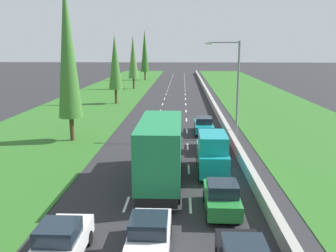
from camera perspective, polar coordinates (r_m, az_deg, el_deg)
name	(u,v)px	position (r m, az deg, el deg)	size (l,w,h in m)	color
ground_plane	(175,96)	(64.05, 1.16, 4.63)	(300.00, 300.00, 0.00)	#28282B
grass_verge_left	(104,96)	(65.53, -10.01, 4.64)	(14.00, 140.00, 0.04)	#2D6623
grass_verge_right	(258,97)	(65.35, 13.88, 4.45)	(14.00, 140.00, 0.04)	#2D6623
median_barrier	(208,94)	(64.13, 6.27, 4.95)	(0.44, 120.00, 0.85)	#9E9B93
lane_markings	(175,96)	(64.05, 1.16, 4.64)	(3.64, 116.00, 0.01)	white
white_hatchback_centre_lane	(149,235)	(15.70, -2.92, -16.60)	(1.74, 3.90, 1.72)	white
white_hatchback_left_lane	(61,242)	(15.76, -16.37, -17.00)	(1.74, 3.90, 1.72)	white
green_hatchback_right_lane	(222,197)	(19.37, 8.37, -10.93)	(1.74, 3.90, 1.72)	#237A33
teal_van_right_lane	(212,153)	(24.86, 6.91, -4.27)	(1.96, 4.90, 2.82)	teal
maroon_hatchback_right_lane	(209,141)	(30.45, 6.42, -2.28)	(1.74, 3.90, 1.72)	maroon
green_box_truck_centre_lane	(161,150)	(22.68, -1.08, -3.73)	(2.46, 9.40, 4.18)	black
teal_sedan_right_lane	(204,125)	(36.51, 5.60, 0.12)	(1.82, 4.50, 1.64)	teal
poplar_tree_second	(67,49)	(33.75, -15.43, 11.50)	(2.16, 2.16, 14.40)	#4C3823
poplar_tree_third	(115,63)	(55.80, -8.27, 9.78)	(2.06, 2.06, 10.29)	#4C3823
poplar_tree_fourth	(133,57)	(75.92, -5.46, 10.65)	(2.07, 2.07, 10.83)	#4C3823
poplar_tree_fifth	(145,51)	(96.62, -3.66, 11.61)	(2.12, 2.12, 12.89)	#4C3823
street_light_mast	(234,83)	(34.19, 10.31, 6.67)	(3.20, 0.28, 9.00)	gray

